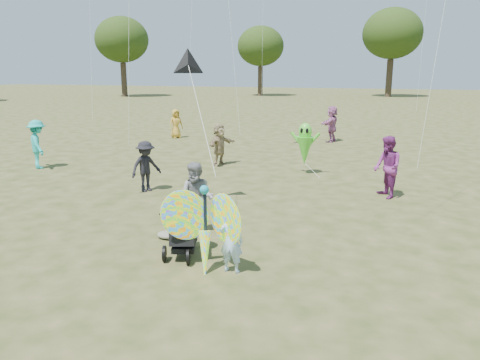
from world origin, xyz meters
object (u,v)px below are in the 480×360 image
Objects in this scene: crowd_i at (38,144)px; child_girl at (231,241)px; adult_man at (197,199)px; crowd_d at (220,145)px; crowd_g at (176,124)px; crowd_e at (387,167)px; alien_kite at (305,146)px; jogging_stroller at (185,225)px; butterfly_kite at (205,228)px; crowd_b at (146,166)px; crowd_j at (332,124)px.

child_girl is at bearing -172.37° from crowd_i.
crowd_i is (-9.43, 6.16, 0.30)m from child_girl.
crowd_d is (-2.15, 7.10, -0.02)m from adult_man.
child_girl is 0.72× the size of adult_man.
crowd_g is (-4.58, 5.82, -0.04)m from crowd_d.
adult_man is 0.92× the size of crowd_e.
alien_kite is at bearing -126.90° from crowd_i.
crowd_g is 0.84× the size of crowd_i.
crowd_i is (-11.89, 0.20, 0.01)m from crowd_e.
crowd_e is at bearing 38.08° from jogging_stroller.
crowd_e reaches higher than jogging_stroller.
alien_kite reaches higher than crowd_g.
crowd_i reaches higher than butterfly_kite.
adult_man reaches higher than crowd_b.
crowd_g is at bearing -154.78° from crowd_e.
butterfly_kite is at bearing -143.80° from crowd_d.
crowd_g is at bearing 113.85° from adult_man.
butterfly_kite is at bearing -112.47° from crowd_b.
alien_kite is (0.07, -7.52, 0.10)m from crowd_j.
crowd_d is 6.56m from crowd_e.
crowd_j is (1.03, 14.07, 0.09)m from adult_man.
crowd_e is at bearing -89.97° from crowd_g.
child_girl is at bearing 15.31° from crowd_j.
butterfly_kite is at bearing -66.24° from adult_man.
crowd_d is 0.88× the size of crowd_i.
crowd_j is at bearing 82.12° from adult_man.
child_girl is 2.11m from adult_man.
crowd_b is at bearing -156.87° from crowd_i.
butterfly_kite is at bearing -91.55° from alien_kite.
child_girl is 0.66× the size of crowd_e.
crowd_i reaches higher than adult_man.
jogging_stroller is (-3.55, -5.52, -0.24)m from crowd_e.
crowd_g is (-10.54, 8.59, -0.13)m from crowd_e.
adult_man is 14.11m from crowd_j.
crowd_d is 7.66m from crowd_j.
alien_kite reaches higher than jogging_stroller.
crowd_d is 1.05× the size of crowd_g.
crowd_g is 10.11m from alien_kite.
alien_kite reaches higher than adult_man.
crowd_e is 1.17× the size of crowd_g.
jogging_stroller is at bearing -21.40° from child_girl.
crowd_i is at bearing -167.68° from alien_kite.
crowd_b is 6.79m from crowd_e.
butterfly_kite reaches higher than crowd_g.
crowd_g is at bearing 97.17° from jogging_stroller.
alien_kite is (7.84, -6.38, 0.24)m from crowd_g.
alien_kite reaches higher than crowd_d.
jogging_stroller is (0.25, -1.18, -0.17)m from adult_man.
crowd_i reaches higher than jogging_stroller.
adult_man is at bearing -145.96° from crowd_d.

